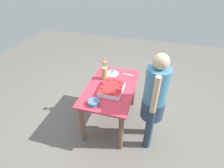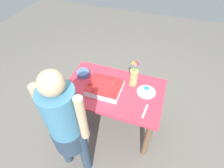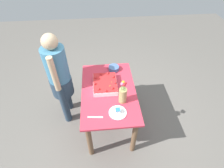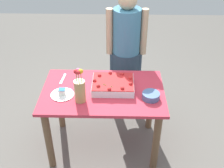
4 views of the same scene
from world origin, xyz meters
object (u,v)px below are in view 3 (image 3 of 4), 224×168
cake_knife (95,117)px  person_standing (59,76)px  fruit_bowl (114,68)px  sheet_cake (105,84)px  flower_vase (123,94)px  serving_plate_with_slice (118,112)px

cake_knife → person_standing: bearing=132.2°
fruit_bowl → cake_knife: bearing=-19.5°
sheet_cake → flower_vase: 0.37m
person_standing → fruit_bowl: bearing=15.4°
sheet_cake → serving_plate_with_slice: size_ratio=1.83×
cake_knife → person_standing: person_standing is taller
sheet_cake → cake_knife: size_ratio=2.14×
cake_knife → flower_vase: size_ratio=0.55×
cake_knife → person_standing: 0.81m
sheet_cake → cake_knife: sheet_cake is taller
serving_plate_with_slice → person_standing: 0.97m
fruit_bowl → person_standing: size_ratio=0.11×
sheet_cake → fruit_bowl: sheet_cake is taller
sheet_cake → person_standing: bearing=-102.2°
flower_vase → serving_plate_with_slice: bearing=-24.5°
serving_plate_with_slice → flower_vase: 0.23m
sheet_cake → person_standing: (-0.14, -0.63, 0.08)m
sheet_cake → cake_knife: bearing=-16.3°
cake_knife → fruit_bowl: bearing=76.3°
sheet_cake → serving_plate_with_slice: (0.47, 0.12, -0.03)m
sheet_cake → cake_knife: (0.51, -0.15, -0.04)m
cake_knife → flower_vase: bearing=37.7°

